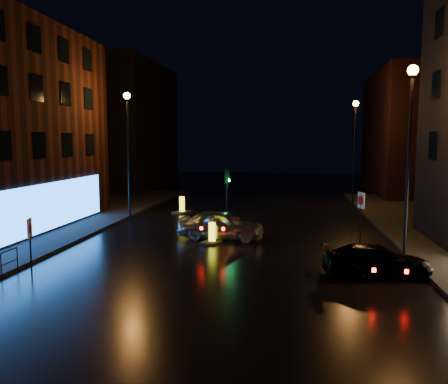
% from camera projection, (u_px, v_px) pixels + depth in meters
% --- Properties ---
extents(ground, '(120.00, 120.00, 0.00)m').
position_uv_depth(ground, '(203.00, 299.00, 14.43)').
color(ground, black).
rests_on(ground, ground).
extents(building_far_left, '(8.00, 16.00, 14.00)m').
position_uv_depth(building_far_left, '(126.00, 126.00, 50.37)').
color(building_far_left, black).
rests_on(building_far_left, ground).
extents(building_far_right, '(8.00, 14.00, 12.00)m').
position_uv_depth(building_far_right, '(415.00, 133.00, 42.96)').
color(building_far_right, black).
rests_on(building_far_right, ground).
extents(street_lamp_lfar, '(0.44, 0.44, 8.37)m').
position_uv_depth(street_lamp_lfar, '(128.00, 136.00, 28.69)').
color(street_lamp_lfar, black).
rests_on(street_lamp_lfar, ground).
extents(street_lamp_rnear, '(0.44, 0.44, 8.37)m').
position_uv_depth(street_lamp_rnear, '(410.00, 133.00, 18.53)').
color(street_lamp_rnear, black).
rests_on(street_lamp_rnear, ground).
extents(street_lamp_rfar, '(0.44, 0.44, 8.37)m').
position_uv_depth(street_lamp_rfar, '(355.00, 137.00, 34.25)').
color(street_lamp_rfar, black).
rests_on(street_lamp_rfar, ground).
extents(traffic_signal, '(1.40, 2.40, 3.45)m').
position_uv_depth(traffic_signal, '(227.00, 214.00, 28.30)').
color(traffic_signal, black).
rests_on(traffic_signal, ground).
extents(silver_hatchback, '(4.66, 2.12, 1.55)m').
position_uv_depth(silver_hatchback, '(221.00, 225.00, 23.29)').
color(silver_hatchback, '#9D9FA4').
rests_on(silver_hatchback, ground).
extents(dark_sedan, '(4.34, 2.23, 1.20)m').
position_uv_depth(dark_sedan, '(377.00, 261.00, 16.87)').
color(dark_sedan, black).
rests_on(dark_sedan, ground).
extents(bollard_near, '(1.15, 1.42, 1.07)m').
position_uv_depth(bollard_near, '(212.00, 239.00, 22.39)').
color(bollard_near, black).
rests_on(bollard_near, ground).
extents(bollard_far, '(1.39, 1.63, 1.20)m').
position_uv_depth(bollard_far, '(182.00, 209.00, 31.88)').
color(bollard_far, black).
rests_on(bollard_far, ground).
extents(road_sign_left, '(0.23, 0.54, 2.28)m').
position_uv_depth(road_sign_left, '(30.00, 233.00, 16.63)').
color(road_sign_left, black).
rests_on(road_sign_left, ground).
extents(road_sign_right, '(0.28, 0.59, 2.56)m').
position_uv_depth(road_sign_right, '(361.00, 205.00, 22.79)').
color(road_sign_right, black).
rests_on(road_sign_right, ground).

